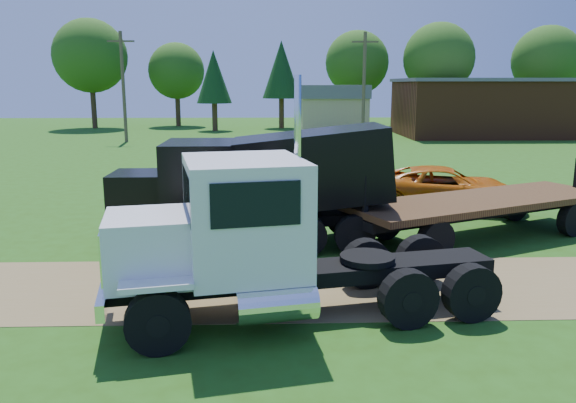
{
  "coord_description": "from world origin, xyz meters",
  "views": [
    {
      "loc": [
        -1.86,
        -12.72,
        4.76
      ],
      "look_at": [
        -1.39,
        2.37,
        1.6
      ],
      "focal_mm": 35.0,
      "sensor_mm": 36.0,
      "label": 1
    }
  ],
  "objects_px": {
    "black_dump_truck": "(260,180)",
    "white_semi_tractor": "(250,240)",
    "orange_pickup": "(445,188)",
    "flatbed_trailer": "(481,207)"
  },
  "relations": [
    {
      "from": "black_dump_truck",
      "to": "white_semi_tractor",
      "type": "bearing_deg",
      "value": -92.2
    },
    {
      "from": "black_dump_truck",
      "to": "orange_pickup",
      "type": "relative_size",
      "value": 1.41
    },
    {
      "from": "white_semi_tractor",
      "to": "orange_pickup",
      "type": "relative_size",
      "value": 1.42
    },
    {
      "from": "white_semi_tractor",
      "to": "orange_pickup",
      "type": "xyz_separation_m",
      "value": [
        7.19,
        10.26,
        -0.87
      ]
    },
    {
      "from": "white_semi_tractor",
      "to": "flatbed_trailer",
      "type": "bearing_deg",
      "value": 29.31
    },
    {
      "from": "black_dump_truck",
      "to": "flatbed_trailer",
      "type": "bearing_deg",
      "value": 4.6
    },
    {
      "from": "black_dump_truck",
      "to": "orange_pickup",
      "type": "bearing_deg",
      "value": 33.51
    },
    {
      "from": "black_dump_truck",
      "to": "orange_pickup",
      "type": "xyz_separation_m",
      "value": [
        7.06,
        4.82,
        -1.17
      ]
    },
    {
      "from": "white_semi_tractor",
      "to": "orange_pickup",
      "type": "bearing_deg",
      "value": 43.38
    },
    {
      "from": "black_dump_truck",
      "to": "flatbed_trailer",
      "type": "distance_m",
      "value": 7.0
    }
  ]
}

